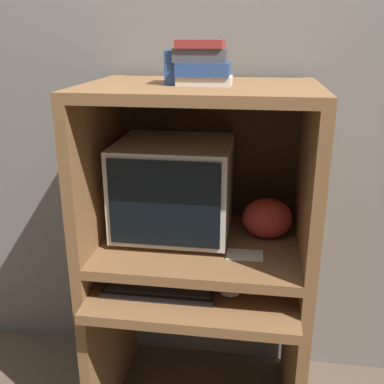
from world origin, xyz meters
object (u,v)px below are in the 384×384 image
(book_stack, at_px, (202,63))
(snack_bag, at_px, (267,218))
(crt_monitor, at_px, (174,187))
(mouse, at_px, (230,292))
(storage_box, at_px, (191,67))
(keyboard, at_px, (160,288))

(book_stack, bearing_deg, snack_bag, 19.20)
(crt_monitor, bearing_deg, mouse, -44.74)
(crt_monitor, distance_m, book_stack, 0.48)
(book_stack, relative_size, storage_box, 1.22)
(storage_box, bearing_deg, book_stack, -27.85)
(mouse, relative_size, snack_bag, 0.36)
(snack_bag, bearing_deg, storage_box, -167.49)
(keyboard, height_order, snack_bag, snack_bag)
(mouse, distance_m, storage_box, 0.78)
(keyboard, relative_size, book_stack, 2.06)
(storage_box, bearing_deg, keyboard, -114.95)
(keyboard, distance_m, snack_bag, 0.48)
(keyboard, bearing_deg, mouse, -0.02)
(snack_bag, distance_m, storage_box, 0.62)
(mouse, bearing_deg, snack_bag, 63.80)
(mouse, xyz_separation_m, book_stack, (-0.12, 0.16, 0.75))
(crt_monitor, xyz_separation_m, mouse, (0.23, -0.23, -0.29))
(mouse, xyz_separation_m, snack_bag, (0.12, 0.24, 0.18))
(book_stack, bearing_deg, mouse, -52.78)
(crt_monitor, bearing_deg, snack_bag, 1.92)
(book_stack, bearing_deg, keyboard, -128.03)
(crt_monitor, xyz_separation_m, keyboard, (-0.01, -0.23, -0.30))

